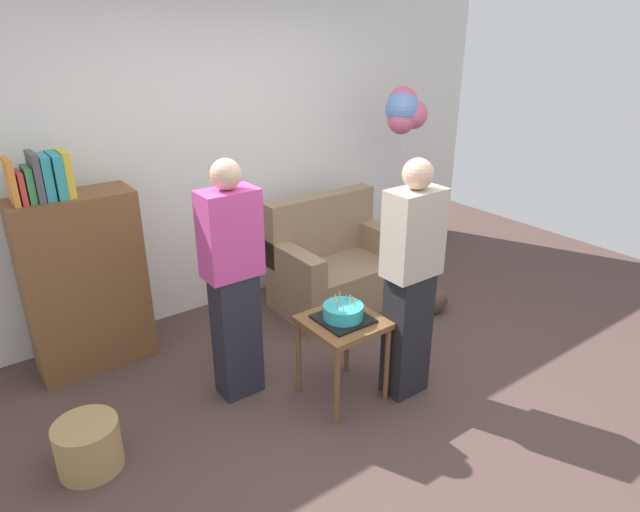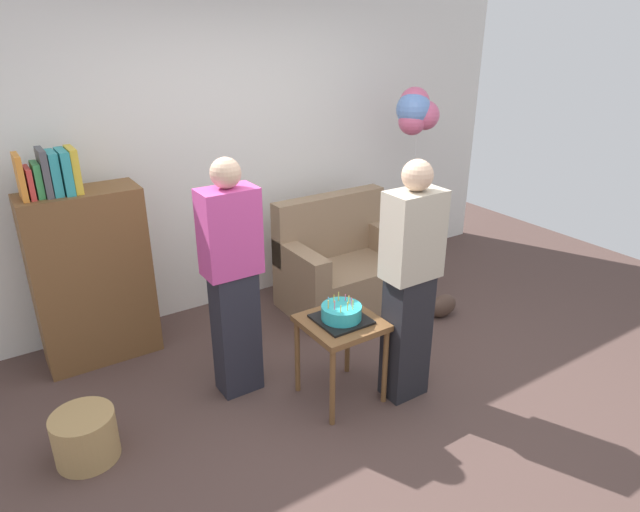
# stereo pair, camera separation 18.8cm
# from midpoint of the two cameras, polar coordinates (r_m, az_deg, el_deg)

# --- Properties ---
(ground_plane) EXTENTS (8.00, 8.00, 0.00)m
(ground_plane) POSITION_cam_midpoint_polar(r_m,az_deg,el_deg) (3.80, 3.79, -15.59)
(ground_plane) COLOR #4C3833
(wall_back) EXTENTS (6.00, 0.10, 2.70)m
(wall_back) POSITION_cam_midpoint_polar(r_m,az_deg,el_deg) (4.82, -11.90, 10.34)
(wall_back) COLOR silver
(wall_back) RESTS_ON ground_plane
(couch) EXTENTS (1.10, 0.70, 0.96)m
(couch) POSITION_cam_midpoint_polar(r_m,az_deg,el_deg) (4.95, 0.46, -1.16)
(couch) COLOR #8C7054
(couch) RESTS_ON ground_plane
(bookshelf) EXTENTS (0.80, 0.36, 1.61)m
(bookshelf) POSITION_cam_midpoint_polar(r_m,az_deg,el_deg) (4.30, -24.32, -2.13)
(bookshelf) COLOR brown
(bookshelf) RESTS_ON ground_plane
(side_table) EXTENTS (0.48, 0.48, 0.59)m
(side_table) POSITION_cam_midpoint_polar(r_m,az_deg,el_deg) (3.65, 0.87, -7.81)
(side_table) COLOR brown
(side_table) RESTS_ON ground_plane
(birthday_cake) EXTENTS (0.32, 0.32, 0.17)m
(birthday_cake) POSITION_cam_midpoint_polar(r_m,az_deg,el_deg) (3.58, 0.88, -5.89)
(birthday_cake) COLOR black
(birthday_cake) RESTS_ON side_table
(person_blowing_candles) EXTENTS (0.36, 0.22, 1.63)m
(person_blowing_candles) POSITION_cam_midpoint_polar(r_m,az_deg,el_deg) (3.60, -10.40, -2.64)
(person_blowing_candles) COLOR #23232D
(person_blowing_candles) RESTS_ON ground_plane
(person_holding_cake) EXTENTS (0.36, 0.22, 1.63)m
(person_holding_cake) POSITION_cam_midpoint_polar(r_m,az_deg,el_deg) (3.58, 7.80, -2.59)
(person_holding_cake) COLOR black
(person_holding_cake) RESTS_ON ground_plane
(wicker_basket) EXTENTS (0.36, 0.36, 0.30)m
(wicker_basket) POSITION_cam_midpoint_polar(r_m,az_deg,el_deg) (3.60, -24.17, -17.40)
(wicker_basket) COLOR #A88451
(wicker_basket) RESTS_ON ground_plane
(handbag) EXTENTS (0.28, 0.14, 0.20)m
(handbag) POSITION_cam_midpoint_polar(r_m,az_deg,el_deg) (4.94, 10.72, -4.74)
(handbag) COLOR #473328
(handbag) RESTS_ON ground_plane
(balloon_bunch) EXTENTS (0.37, 0.34, 1.84)m
(balloon_bunch) POSITION_cam_midpoint_polar(r_m,az_deg,el_deg) (5.12, 7.62, 14.60)
(balloon_bunch) COLOR silver
(balloon_bunch) RESTS_ON ground_plane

